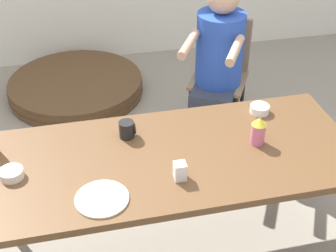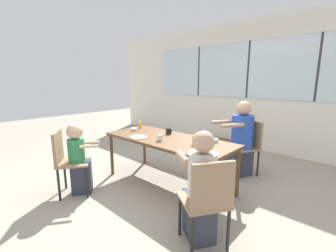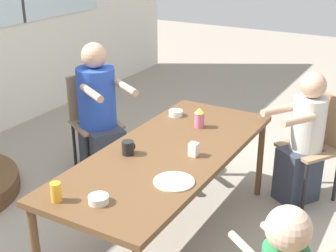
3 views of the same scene
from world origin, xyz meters
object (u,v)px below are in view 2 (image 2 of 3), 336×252
at_px(sippy_cup, 195,138).
at_px(person_toddler, 79,159).
at_px(chair_for_man_blue_shirt, 248,142).
at_px(coffee_mug, 169,131).
at_px(bowl_cereal, 214,140).
at_px(folded_table_stack, 212,147).
at_px(juice_glass, 140,125).
at_px(milk_carton_small, 160,138).
at_px(bowl_white_shallow, 134,129).
at_px(chair_for_toddler, 66,157).
at_px(person_man_blue_shirt, 240,142).
at_px(person_woman_green_shirt, 201,191).
at_px(chair_for_woman_green_shirt, 208,197).

bearing_deg(sippy_cup, person_toddler, -139.74).
bearing_deg(chair_for_man_blue_shirt, person_toddler, 87.36).
relative_size(chair_for_man_blue_shirt, person_toddler, 0.90).
distance_m(coffee_mug, bowl_cereal, 0.78).
xyz_separation_m(coffee_mug, folded_table_stack, (-0.24, 1.71, -0.68)).
height_order(juice_glass, milk_carton_small, juice_glass).
height_order(milk_carton_small, bowl_cereal, milk_carton_small).
height_order(sippy_cup, bowl_white_shallow, sippy_cup).
xyz_separation_m(chair_for_man_blue_shirt, coffee_mug, (-0.86, -1.00, 0.23)).
distance_m(sippy_cup, bowl_white_shallow, 1.24).
bearing_deg(milk_carton_small, bowl_white_shallow, 166.74).
distance_m(chair_for_toddler, sippy_cup, 1.73).
bearing_deg(chair_for_man_blue_shirt, person_man_blue_shirt, 90.00).
distance_m(chair_for_man_blue_shirt, sippy_cup, 1.24).
relative_size(person_woman_green_shirt, bowl_white_shallow, 9.58).
distance_m(chair_for_woman_green_shirt, chair_for_toddler, 2.00).
distance_m(coffee_mug, milk_carton_small, 0.43).
relative_size(chair_for_toddler, juice_glass, 7.89).
bearing_deg(sippy_cup, bowl_cereal, 65.44).
height_order(person_toddler, juice_glass, person_toddler).
bearing_deg(bowl_white_shallow, juice_glass, 115.07).
bearing_deg(juice_glass, folded_table_stack, 75.32).
distance_m(juice_glass, milk_carton_small, 0.96).
height_order(person_man_blue_shirt, sippy_cup, person_man_blue_shirt).
distance_m(chair_for_man_blue_shirt, person_woman_green_shirt, 1.90).
relative_size(person_man_blue_shirt, milk_carton_small, 13.36).
relative_size(chair_for_woman_green_shirt, chair_for_toddler, 1.00).
relative_size(person_man_blue_shirt, folded_table_stack, 1.02).
relative_size(chair_for_woman_green_shirt, person_man_blue_shirt, 0.73).
bearing_deg(chair_for_man_blue_shirt, bowl_white_shallow, 69.52).
xyz_separation_m(chair_for_woman_green_shirt, chair_for_man_blue_shirt, (-0.47, 1.95, 0.00)).
bearing_deg(bowl_cereal, person_man_blue_shirt, 89.48).
xyz_separation_m(person_toddler, bowl_white_shallow, (-0.05, 1.00, 0.25)).
relative_size(chair_for_man_blue_shirt, person_man_blue_shirt, 0.73).
relative_size(chair_for_man_blue_shirt, bowl_white_shallow, 7.72).
bearing_deg(folded_table_stack, coffee_mug, -82.09).
relative_size(sippy_cup, milk_carton_small, 1.73).
relative_size(coffee_mug, folded_table_stack, 0.08).
distance_m(person_toddler, juice_glass, 1.25).
bearing_deg(chair_for_woman_green_shirt, chair_for_man_blue_shirt, 46.58).
bearing_deg(person_woman_green_shirt, folded_table_stack, 62.10).
distance_m(person_toddler, bowl_cereal, 1.84).
relative_size(chair_for_woman_green_shirt, bowl_cereal, 7.96).
bearing_deg(chair_for_man_blue_shirt, milk_carton_small, 93.93).
bearing_deg(bowl_white_shallow, milk_carton_small, -13.26).
height_order(person_man_blue_shirt, bowl_cereal, person_man_blue_shirt).
height_order(chair_for_woman_green_shirt, bowl_white_shallow, chair_for_woman_green_shirt).
bearing_deg(chair_for_woman_green_shirt, juice_glass, 97.44).
distance_m(person_man_blue_shirt, milk_carton_small, 1.39).
bearing_deg(bowl_white_shallow, folded_table_stack, 79.74).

